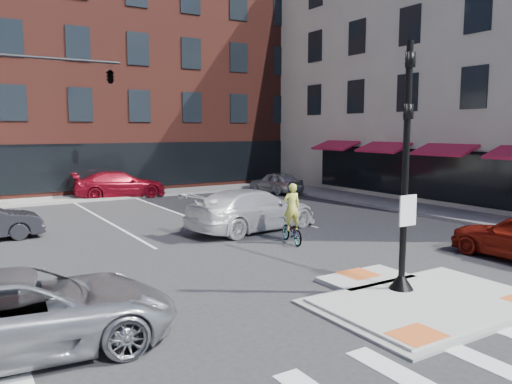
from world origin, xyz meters
TOP-DOWN VIEW (x-y plane):
  - ground at (0.00, 0.00)m, footprint 120.00×120.00m
  - refuge_island at (0.00, -0.26)m, footprint 5.40×4.65m
  - sidewalk_e at (10.80, 10.00)m, footprint 3.00×24.00m
  - sidewalk_n at (3.00, 22.00)m, footprint 26.00×3.00m
  - building_n at (3.00, 31.99)m, footprint 24.40×18.40m
  - building_e at (21.54, 11.50)m, footprint 21.90×23.90m
  - building_far_left at (-4.00, 52.00)m, footprint 10.00×12.00m
  - building_far_right at (9.00, 54.00)m, footprint 12.00×12.00m
  - signal_pole at (0.00, 0.40)m, footprint 0.60×0.60m
  - mast_arm_signal at (-3.47, 18.00)m, footprint 6.10×2.24m
  - silver_suv at (-8.36, 1.70)m, footprint 5.68×3.00m
  - white_pickup at (0.98, 9.01)m, footprint 6.06×3.23m
  - bg_car_silver at (8.45, 18.37)m, footprint 1.98×4.13m
  - bg_car_red at (-0.67, 21.50)m, footprint 5.61×2.90m
  - cyclist at (0.96, 6.34)m, footprint 0.96×1.78m

SIDE VIEW (x-z plane):
  - ground at x=0.00m, z-range 0.00..0.00m
  - refuge_island at x=0.00m, z-range -0.01..0.11m
  - sidewalk_e at x=10.80m, z-range 0.00..0.15m
  - sidewalk_n at x=3.00m, z-range 0.00..0.15m
  - bg_car_silver at x=8.45m, z-range 0.00..1.36m
  - cyclist at x=0.96m, z-range -0.35..1.80m
  - silver_suv at x=-8.36m, z-range 0.00..1.52m
  - bg_car_red at x=-0.67m, z-range 0.00..1.55m
  - white_pickup at x=0.98m, z-range 0.00..1.67m
  - signal_pole at x=0.00m, z-range -0.63..5.35m
  - building_far_left at x=-4.00m, z-range 0.00..10.00m
  - building_far_right at x=9.00m, z-range 0.00..12.00m
  - mast_arm_signal at x=-3.47m, z-range 2.21..10.21m
  - building_n at x=3.00m, z-range 0.05..15.55m
  - building_e at x=21.54m, z-range -0.81..16.89m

